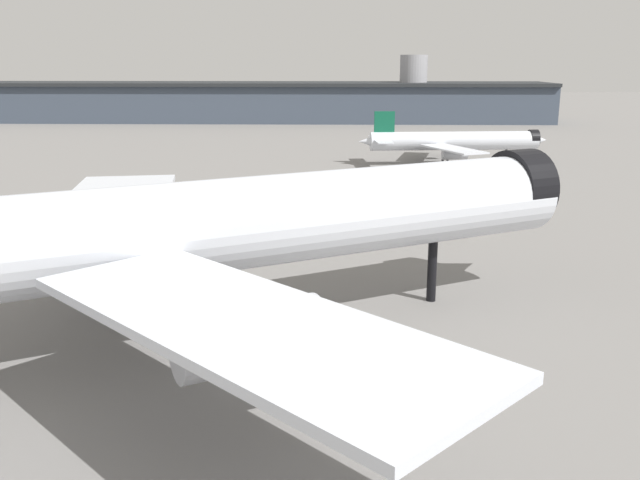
# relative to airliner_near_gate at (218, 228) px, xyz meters

# --- Properties ---
(ground) EXTENTS (900.00, 900.00, 0.00)m
(ground) POSITION_rel_airliner_near_gate_xyz_m (1.88, -0.78, -9.06)
(ground) COLOR slate
(airliner_near_gate) EXTENTS (66.63, 59.57, 20.57)m
(airliner_near_gate) POSITION_rel_airliner_near_gate_xyz_m (0.00, 0.00, 0.00)
(airliner_near_gate) COLOR silver
(airliner_near_gate) RESTS_ON ground
(airliner_far_taxiway) EXTENTS (40.54, 37.04, 11.30)m
(airliner_far_taxiway) POSITION_rel_airliner_near_gate_xyz_m (39.35, 93.53, -4.09)
(airliner_far_taxiway) COLOR silver
(airliner_far_taxiway) RESTS_ON ground
(terminal_building) EXTENTS (237.75, 45.17, 23.72)m
(terminal_building) POSITION_rel_airliner_near_gate_xyz_m (-18.41, 206.33, -1.86)
(terminal_building) COLOR #3D4756
(terminal_building) RESTS_ON ground
(baggage_tug_wing) EXTENTS (3.35, 3.46, 1.85)m
(baggage_tug_wing) POSITION_rel_airliner_near_gate_xyz_m (27.03, 32.77, -8.09)
(baggage_tug_wing) COLOR black
(baggage_tug_wing) RESTS_ON ground
(baggage_cart_trailing) EXTENTS (2.36, 2.69, 1.82)m
(baggage_cart_trailing) POSITION_rel_airliner_near_gate_xyz_m (6.80, 42.52, -8.09)
(baggage_cart_trailing) COLOR black
(baggage_cart_trailing) RESTS_ON ground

